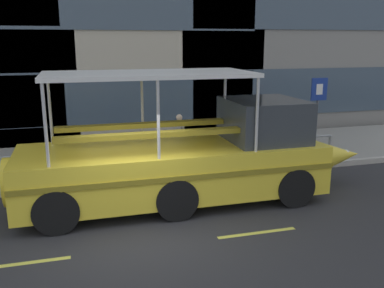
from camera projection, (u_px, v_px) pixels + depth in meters
The scene contains 9 objects.
ground_plane at pixel (141, 230), 9.29m from camera, with size 120.00×120.00×0.00m, color #2B2B2D.
sidewalk at pixel (115, 160), 14.50m from camera, with size 32.00×4.80×0.18m, color gray.
curb_edge at pixel (124, 182), 12.17m from camera, with size 32.00×0.18×0.18m, color #B2ADA3.
lane_centreline at pixel (148, 247), 8.52m from camera, with size 25.80×0.12×0.01m.
curb_guardrail at pixel (150, 155), 12.56m from camera, with size 12.34×0.09×0.84m.
parking_sign at pixel (318, 103), 14.44m from camera, with size 0.60×0.12×2.67m.
duck_tour_boat at pixel (194, 159), 10.85m from camera, with size 9.49×2.57×3.34m.
pedestrian_near_bow at pixel (256, 129), 14.26m from camera, with size 0.47×0.24×1.66m.
pedestrian_mid_left at pixel (179, 133), 13.96m from camera, with size 0.30×0.39×1.54m.
Camera 1 is at (-1.25, -8.55, 4.05)m, focal length 39.50 mm.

